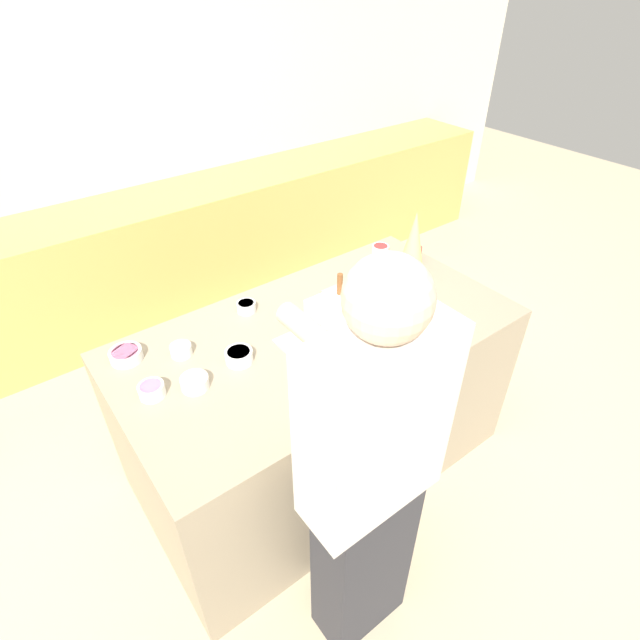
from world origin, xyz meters
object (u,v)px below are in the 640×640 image
(candy_bowl_center_rear, at_px, (246,306))
(mug, at_px, (414,253))
(gingerbread_house, at_px, (333,318))
(decorative_tree, at_px, (413,245))
(candy_bowl_far_left, at_px, (152,390))
(baking_tray, at_px, (333,339))
(candy_bowl_beside_tree, at_px, (239,356))
(candy_bowl_far_right, at_px, (181,350))
(candy_bowl_near_tray_left, at_px, (195,382))
(candy_bowl_front_corner, at_px, (126,355))
(cookbook, at_px, (347,290))
(candy_bowl_near_tray_right, at_px, (380,249))
(person, at_px, (369,483))

(candy_bowl_center_rear, xyz_separation_m, mug, (0.99, -0.13, 0.01))
(gingerbread_house, xyz_separation_m, decorative_tree, (0.65, 0.18, 0.07))
(gingerbread_house, relative_size, decorative_tree, 0.82)
(gingerbread_house, xyz_separation_m, candy_bowl_far_left, (-0.76, 0.15, -0.09))
(baking_tray, relative_size, decorative_tree, 1.21)
(candy_bowl_beside_tree, bearing_deg, candy_bowl_far_right, 133.31)
(candy_bowl_near_tray_left, bearing_deg, candy_bowl_front_corner, 115.58)
(candy_bowl_far_right, bearing_deg, baking_tray, -28.35)
(candy_bowl_near_tray_left, distance_m, candy_bowl_beside_tree, 0.22)
(gingerbread_house, height_order, candy_bowl_far_right, gingerbread_house)
(candy_bowl_front_corner, distance_m, candy_bowl_center_rear, 0.58)
(cookbook, height_order, mug, mug)
(baking_tray, height_order, candy_bowl_far_left, candy_bowl_far_left)
(candy_bowl_near_tray_right, distance_m, candy_bowl_center_rear, 0.89)
(gingerbread_house, height_order, candy_bowl_far_left, gingerbread_house)
(baking_tray, bearing_deg, candy_bowl_far_left, 168.79)
(candy_bowl_beside_tree, bearing_deg, person, -87.44)
(gingerbread_house, bearing_deg, person, -119.35)
(candy_bowl_front_corner, bearing_deg, cookbook, -8.67)
(decorative_tree, distance_m, cookbook, 0.40)
(candy_bowl_beside_tree, height_order, cookbook, candy_bowl_beside_tree)
(candy_bowl_front_corner, height_order, candy_bowl_beside_tree, candy_bowl_beside_tree)
(decorative_tree, bearing_deg, mug, 37.82)
(candy_bowl_center_rear, bearing_deg, candy_bowl_far_left, -154.92)
(mug, bearing_deg, candy_bowl_near_tray_right, 120.49)
(candy_bowl_beside_tree, height_order, candy_bowl_near_tray_right, candy_bowl_beside_tree)
(candy_bowl_far_right, height_order, candy_bowl_center_rear, same)
(decorative_tree, bearing_deg, baking_tray, -164.81)
(baking_tray, height_order, person, person)
(mug, bearing_deg, candy_bowl_center_rear, 172.61)
(candy_bowl_far_right, xyz_separation_m, candy_bowl_beside_tree, (0.17, -0.18, 0.00))
(gingerbread_house, xyz_separation_m, mug, (0.80, 0.29, -0.08))
(candy_bowl_near_tray_left, distance_m, person, 0.78)
(candy_bowl_near_tray_right, bearing_deg, candy_bowl_far_left, -168.23)
(candy_bowl_far_right, relative_size, cookbook, 0.38)
(candy_bowl_near_tray_left, height_order, mug, mug)
(candy_bowl_front_corner, xyz_separation_m, candy_bowl_beside_tree, (0.37, -0.29, 0.00))
(candy_bowl_near_tray_right, xyz_separation_m, candy_bowl_center_rear, (-0.89, -0.04, 0.00))
(candy_bowl_front_corner, bearing_deg, candy_bowl_beside_tree, -38.44)
(candy_bowl_front_corner, height_order, cookbook, candy_bowl_front_corner)
(candy_bowl_far_right, distance_m, person, 0.98)
(candy_bowl_far_right, xyz_separation_m, candy_bowl_far_left, (-0.19, -0.16, 0.00))
(candy_bowl_far_right, bearing_deg, candy_bowl_center_rear, 16.15)
(candy_bowl_near_tray_left, distance_m, candy_bowl_near_tray_right, 1.36)
(cookbook, xyz_separation_m, mug, (0.50, 0.03, 0.03))
(gingerbread_house, distance_m, candy_bowl_near_tray_left, 0.63)
(person, bearing_deg, candy_bowl_near_tray_left, 108.60)
(decorative_tree, xyz_separation_m, candy_bowl_beside_tree, (-1.05, -0.05, -0.15))
(candy_bowl_near_tray_left, distance_m, candy_bowl_center_rear, 0.53)
(cookbook, height_order, person, person)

